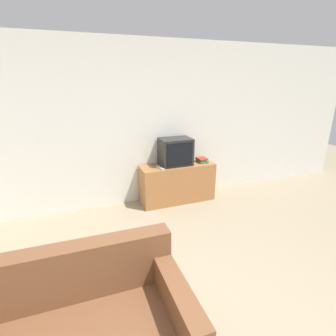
% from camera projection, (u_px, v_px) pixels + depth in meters
% --- Properties ---
extents(wall_back, '(9.00, 0.06, 2.60)m').
position_uv_depth(wall_back, '(128.00, 126.00, 4.14)').
color(wall_back, silver).
rests_on(wall_back, ground_plane).
extents(tv_stand, '(1.25, 0.42, 0.65)m').
position_uv_depth(tv_stand, '(177.00, 183.00, 4.47)').
color(tv_stand, '#9E6638').
rests_on(tv_stand, ground_plane).
extents(television, '(0.52, 0.37, 0.44)m').
position_uv_depth(television, '(176.00, 152.00, 4.31)').
color(television, black).
rests_on(television, tv_stand).
extents(book_stack, '(0.17, 0.23, 0.08)m').
position_uv_depth(book_stack, '(202.00, 160.00, 4.51)').
color(book_stack, '#2D753D').
rests_on(book_stack, tv_stand).
extents(remote_on_stand, '(0.09, 0.20, 0.02)m').
position_uv_depth(remote_on_stand, '(160.00, 168.00, 4.17)').
color(remote_on_stand, '#B7B7B7').
rests_on(remote_on_stand, tv_stand).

